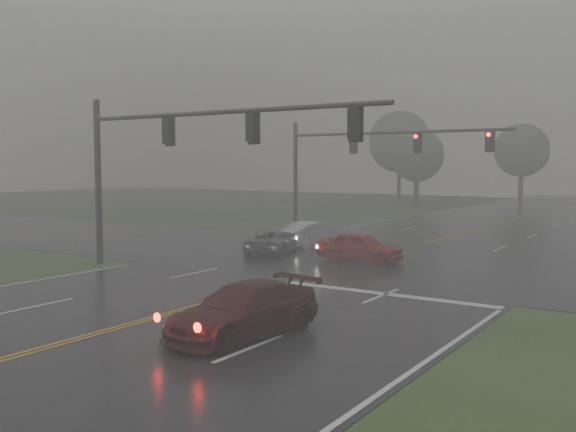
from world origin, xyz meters
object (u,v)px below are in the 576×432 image
Objects in this scene: sedan_red at (360,262)px; sedan_maroon at (244,336)px; signal_gantry_far at (356,154)px; signal_gantry_near at (172,147)px; car_grey at (273,253)px; sedan_silver at (315,247)px.

sedan_maroon is at bearing -168.53° from sedan_red.
signal_gantry_far is at bearing 26.02° from sedan_red.
car_grey is at bearing 89.90° from signal_gantry_near.
signal_gantry_near reaches higher than signal_gantry_far.
sedan_silver is (-8.41, 17.99, 0.00)m from sedan_maroon.
sedan_red is at bearing 158.48° from car_grey.
sedan_maroon and sedan_red have the same top height.
car_grey is 0.31× the size of signal_gantry_far.
signal_gantry_near is (-9.00, 6.70, 5.57)m from sedan_maroon.
sedan_silver is at bearing -84.38° from signal_gantry_far.
sedan_silver reaches higher than sedan_red.
signal_gantry_far is at bearing 117.98° from sedan_maroon.
sedan_silver is 0.29× the size of signal_gantry_near.
signal_gantry_near reaches higher than car_grey.
sedan_silver is 12.60m from signal_gantry_near.
signal_gantry_far reaches higher than sedan_silver.
signal_gantry_far is at bearing 90.10° from signal_gantry_near.
sedan_red is 6.22m from sedan_silver.
signal_gantry_far is (-0.62, 6.29, 5.51)m from sedan_silver.
sedan_maroon is 1.08× the size of car_grey.
signal_gantry_near is (-0.01, -7.80, 5.57)m from car_grey.
sedan_red reaches higher than car_grey.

